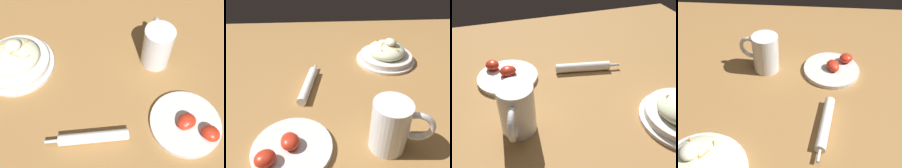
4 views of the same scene
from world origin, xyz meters
The scene contains 4 objects.
ground_plane centered at (0.00, 0.00, 0.00)m, with size 1.43×1.43×0.00m, color #9E703D.
beer_mug centered at (-0.20, 0.00, 0.06)m, with size 0.09×0.14×0.14m.
napkin_roll centered at (0.06, 0.21, 0.02)m, with size 0.22×0.06×0.03m.
tomato_plate centered at (-0.20, 0.24, 0.01)m, with size 0.20×0.20×0.05m.
Camera 3 is at (-0.22, -0.47, 0.49)m, focal length 40.45 mm.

